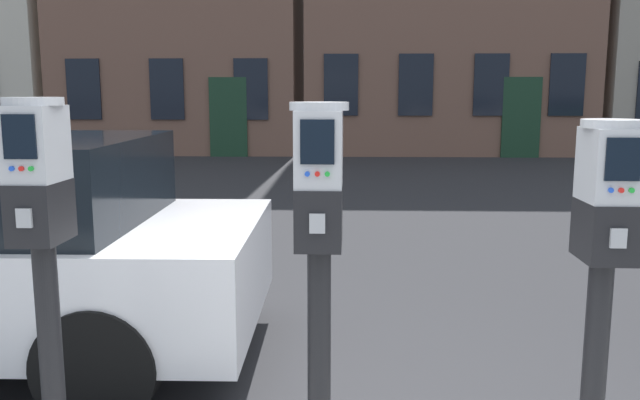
{
  "coord_description": "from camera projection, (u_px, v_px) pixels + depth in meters",
  "views": [
    {
      "loc": [
        -0.08,
        -2.5,
        1.69
      ],
      "look_at": [
        -0.16,
        -0.03,
        1.28
      ],
      "focal_mm": 36.6,
      "sensor_mm": 36.0,
      "label": 1
    }
  ],
  "objects": [
    {
      "name": "parking_meter_twin_adjacent",
      "position": [
        319.0,
        230.0,
        2.42
      ],
      "size": [
        0.22,
        0.25,
        1.52
      ],
      "rotation": [
        0.0,
        0.0,
        -1.59
      ],
      "color": "black",
      "rests_on": "sidewalk_slab"
    },
    {
      "name": "parking_meter_near_kerb",
      "position": [
        42.0,
        225.0,
        2.46
      ],
      "size": [
        0.22,
        0.25,
        1.53
      ],
      "rotation": [
        0.0,
        0.0,
        -1.59
      ],
      "color": "black",
      "rests_on": "sidewalk_slab"
    },
    {
      "name": "parking_meter_end_of_row",
      "position": [
        604.0,
        243.0,
        2.4
      ],
      "size": [
        0.22,
        0.25,
        1.46
      ],
      "rotation": [
        0.0,
        0.0,
        -1.59
      ],
      "color": "black",
      "rests_on": "sidewalk_slab"
    }
  ]
}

